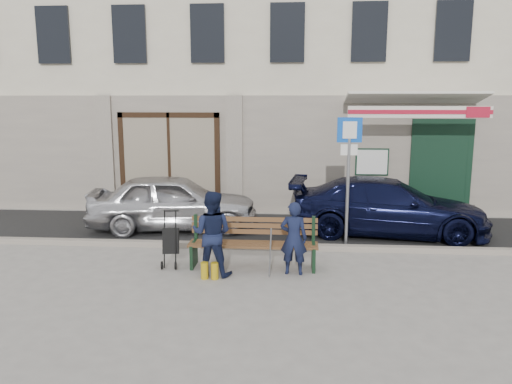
# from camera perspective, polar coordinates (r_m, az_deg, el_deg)

# --- Properties ---
(ground) EXTENTS (80.00, 80.00, 0.00)m
(ground) POSITION_cam_1_polar(r_m,az_deg,el_deg) (9.12, 2.80, -9.35)
(ground) COLOR #9E9991
(ground) RESTS_ON ground
(asphalt_lane) EXTENTS (60.00, 3.20, 0.01)m
(asphalt_lane) POSITION_cam_1_polar(r_m,az_deg,el_deg) (12.07, 3.21, -4.31)
(asphalt_lane) COLOR #282828
(asphalt_lane) RESTS_ON ground
(curb) EXTENTS (60.00, 0.18, 0.12)m
(curb) POSITION_cam_1_polar(r_m,az_deg,el_deg) (10.52, 3.03, -6.26)
(curb) COLOR #9E9384
(curb) RESTS_ON ground
(building) EXTENTS (20.00, 8.27, 10.00)m
(building) POSITION_cam_1_polar(r_m,az_deg,el_deg) (17.13, 3.81, 16.83)
(building) COLOR beige
(building) RESTS_ON ground
(car_silver) EXTENTS (4.17, 2.13, 1.36)m
(car_silver) POSITION_cam_1_polar(r_m,az_deg,el_deg) (12.12, -9.44, -1.11)
(car_silver) COLOR silver
(car_silver) RESTS_ON ground
(car_navy) EXTENTS (4.67, 2.31, 1.30)m
(car_navy) POSITION_cam_1_polar(r_m,az_deg,el_deg) (11.93, 14.83, -1.64)
(car_navy) COLOR black
(car_navy) RESTS_ON ground
(parking_sign) EXTENTS (0.51, 0.08, 2.74)m
(parking_sign) POSITION_cam_1_polar(r_m,az_deg,el_deg) (10.46, 10.54, 3.47)
(parking_sign) COLOR gray
(parking_sign) RESTS_ON ground
(bench) EXTENTS (2.40, 1.17, 0.98)m
(bench) POSITION_cam_1_polar(r_m,az_deg,el_deg) (9.32, -0.61, -5.92)
(bench) COLOR brown
(bench) RESTS_ON ground
(man) EXTENTS (0.51, 0.35, 1.33)m
(man) POSITION_cam_1_polar(r_m,az_deg,el_deg) (8.94, 4.33, -5.29)
(man) COLOR #131A36
(man) RESTS_ON ground
(woman) EXTENTS (0.82, 0.69, 1.52)m
(woman) POSITION_cam_1_polar(r_m,az_deg,el_deg) (8.90, -5.08, -4.73)
(woman) COLOR #151C39
(woman) RESTS_ON ground
(stroller) EXTENTS (0.34, 0.45, 1.04)m
(stroller) POSITION_cam_1_polar(r_m,az_deg,el_deg) (9.53, -9.72, -5.67)
(stroller) COLOR black
(stroller) RESTS_ON ground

